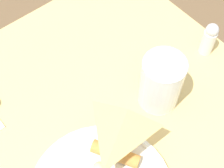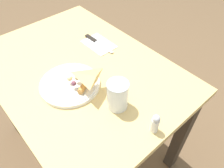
% 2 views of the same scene
% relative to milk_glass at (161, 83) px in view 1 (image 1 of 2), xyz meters
% --- Properties ---
extents(milk_glass, '(0.08, 0.08, 0.12)m').
position_rel_milk_glass_xyz_m(milk_glass, '(0.00, 0.00, 0.00)').
color(milk_glass, white).
rests_on(milk_glass, dining_table).
extents(salt_shaker, '(0.03, 0.03, 0.08)m').
position_rel_milk_glass_xyz_m(salt_shaker, '(0.16, 0.02, -0.01)').
color(salt_shaker, silver).
rests_on(salt_shaker, dining_table).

